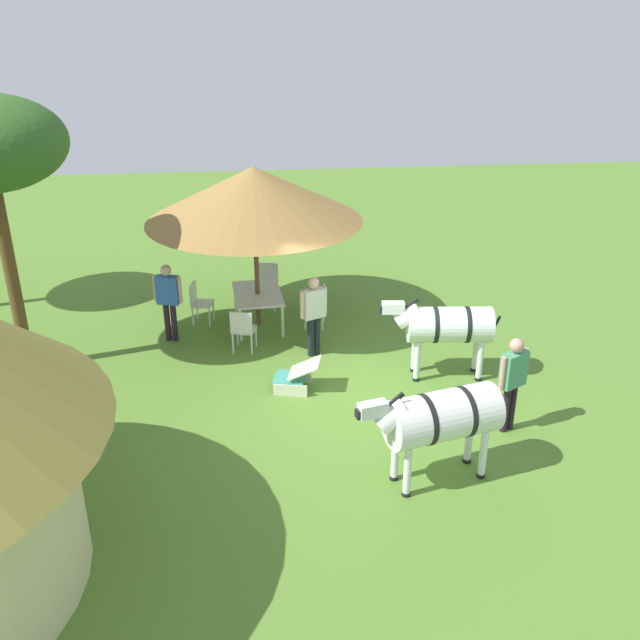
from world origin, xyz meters
The scene contains 13 objects.
ground_plane centered at (0.00, 0.00, 0.00)m, with size 36.00×36.00×0.00m, color #527C2B.
shade_umbrella centered at (3.17, 1.71, 2.86)m, with size 4.38×4.38×3.41m.
patio_dining_table centered at (3.17, 1.71, 0.67)m, with size 1.58×1.10×0.74m.
patio_chair_east_end centered at (4.44, 1.45, 0.52)m, with size 0.50×0.52×0.90m.
patio_chair_near_lawn centered at (3.42, 2.98, 0.52)m, with size 0.51×0.49×0.90m.
patio_chair_west_end centered at (1.93, 2.04, 0.52)m, with size 0.52×0.53×0.90m.
patio_chair_near_hut centered at (2.97, 0.44, 0.52)m, with size 0.50×0.49×0.90m.
guest_beside_umbrella centered at (2.61, 3.50, 0.99)m, with size 0.31×0.57×1.65m.
guest_behind_table centered at (1.66, 0.66, 0.98)m, with size 0.37×0.54×1.63m.
standing_watcher centered at (-1.29, -2.21, 0.99)m, with size 0.39×0.53×1.64m.
striped_lounge_chair centered at (0.37, 1.12, 0.25)m, with size 0.71×0.92×0.59m.
zebra_nearest_camera centered at (-2.45, -0.72, 1.06)m, with size 1.10×2.25×1.59m.
zebra_by_umbrella centered at (0.57, -1.64, 1.03)m, with size 0.79×2.19×1.57m.
Camera 1 is at (-10.69, 1.82, 6.45)m, focal length 39.73 mm.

